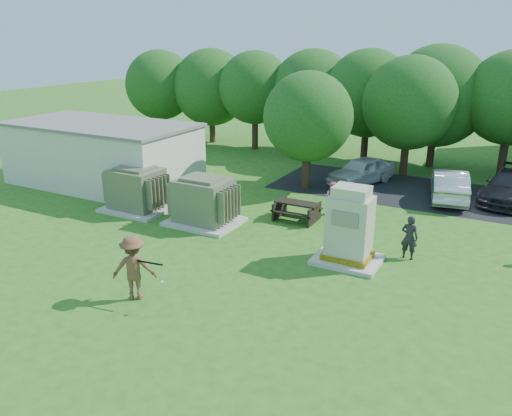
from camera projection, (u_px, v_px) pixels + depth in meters
The scene contains 16 objects.
ground at pixel (199, 279), 16.61m from camera, with size 120.00×120.00×0.00m, color #2D6619.
service_building at pixel (102, 155), 26.82m from camera, with size 10.00×5.00×3.20m, color beige.
service_building_roof at pixel (99, 124), 26.28m from camera, with size 10.20×5.20×0.15m, color slate.
parking_strip at pixel (470, 199), 24.74m from camera, with size 20.00×6.00×0.01m, color #232326.
transformer_left at pixel (137, 190), 22.94m from camera, with size 3.00×2.40×2.07m.
transformer_right at pixel (204, 202), 21.29m from camera, with size 3.00×2.40×2.07m.
generator_cabinet at pixel (349, 230), 17.51m from camera, with size 2.31×1.89×2.81m.
picnic_table at pixel (297, 209), 21.84m from camera, with size 1.92×1.44×0.82m.
batter at pixel (134, 268), 15.11m from camera, with size 1.33×0.77×2.06m, color brown.
person_by_generator at pixel (409, 237), 17.92m from camera, with size 0.60×0.39×1.65m, color black.
person_at_picnic at pixel (333, 199), 22.30m from camera, with size 0.75×0.59×1.55m, color #D67187.
car_white at pixel (361, 171), 27.18m from camera, with size 1.71×4.24×1.44m, color silver.
car_silver_a at pixel (449, 184), 24.55m from camera, with size 1.60×4.58×1.51m, color silver.
car_dark at pixel (510, 187), 24.25m from camera, with size 2.03×5.00×1.45m, color black.
batting_equipment at pixel (149, 265), 14.68m from camera, with size 1.28×0.35×0.47m.
tree_row at pixel (396, 98), 29.89m from camera, with size 41.30×13.30×7.30m.
Camera 1 is at (8.70, -12.27, 7.68)m, focal length 35.00 mm.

